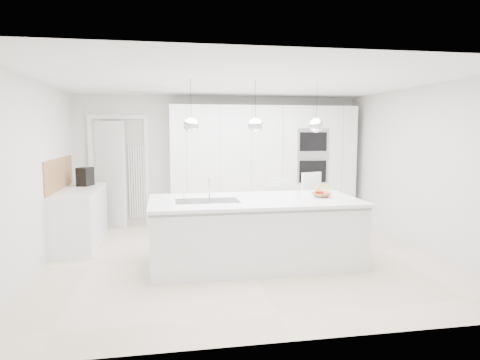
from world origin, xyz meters
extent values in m
plane|color=beige|center=(0.00, 0.00, 0.00)|extent=(5.50, 5.50, 0.00)
plane|color=silver|center=(0.00, 2.50, 1.25)|extent=(5.50, 0.00, 5.50)
plane|color=silver|center=(-2.75, 0.00, 1.25)|extent=(0.00, 5.00, 5.00)
plane|color=white|center=(0.00, 0.00, 2.50)|extent=(5.50, 5.50, 0.00)
cube|color=white|center=(0.80, 2.20, 1.15)|extent=(3.60, 0.60, 2.30)
cube|color=white|center=(-2.20, 2.42, 1.00)|extent=(0.76, 0.38, 2.00)
cube|color=white|center=(-2.45, 1.20, 0.43)|extent=(0.60, 1.80, 0.86)
cube|color=white|center=(-2.45, 1.20, 0.88)|extent=(0.62, 1.82, 0.04)
cube|color=#A77445|center=(-2.74, 1.20, 1.15)|extent=(0.02, 1.80, 0.50)
cube|color=white|center=(0.10, -0.30, 0.43)|extent=(2.80, 1.20, 0.86)
cube|color=white|center=(0.10, -0.25, 0.88)|extent=(2.84, 1.40, 0.04)
cylinder|color=white|center=(-0.50, -0.10, 1.05)|extent=(0.02, 0.02, 0.30)
sphere|color=white|center=(-0.75, -0.30, 1.90)|extent=(0.20, 0.20, 0.20)
sphere|color=white|center=(0.10, -0.30, 1.90)|extent=(0.20, 0.20, 0.20)
sphere|color=white|center=(0.95, -0.30, 1.90)|extent=(0.20, 0.20, 0.20)
imported|color=#A77445|center=(1.06, -0.26, 0.93)|extent=(0.30, 0.30, 0.07)
cube|color=black|center=(-2.43, 1.64, 1.06)|extent=(0.27, 0.34, 0.31)
sphere|color=#BC1606|center=(1.03, -0.22, 0.97)|extent=(0.07, 0.07, 0.07)
sphere|color=#BC1606|center=(1.04, -0.30, 0.97)|extent=(0.07, 0.07, 0.07)
torus|color=yellow|center=(1.06, -0.28, 1.02)|extent=(0.25, 0.18, 0.23)
camera|label=1|loc=(-1.10, -5.91, 1.83)|focal=32.00mm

